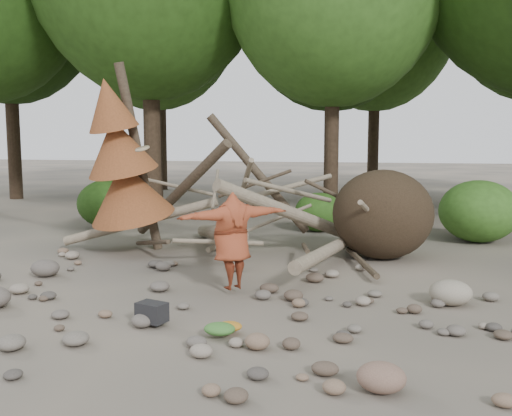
# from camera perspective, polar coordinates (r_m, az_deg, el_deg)

# --- Properties ---
(ground) EXTENTS (120.00, 120.00, 0.00)m
(ground) POSITION_cam_1_polar(r_m,az_deg,el_deg) (9.20, -4.46, -9.72)
(ground) COLOR #514C44
(ground) RESTS_ON ground
(deadfall_pile) EXTENTS (8.55, 5.24, 3.30)m
(deadfall_pile) POSITION_cam_1_polar(r_m,az_deg,el_deg) (12.78, 9.94, -0.77)
(deadfall_pile) COLOR #332619
(deadfall_pile) RESTS_ON ground
(dead_conifer) EXTENTS (2.06, 2.16, 4.35)m
(dead_conifer) POSITION_cam_1_polar(r_m,az_deg,el_deg) (13.13, -13.22, 4.43)
(dead_conifer) COLOR #4C3F30
(dead_conifer) RESTS_ON ground
(bush_left) EXTENTS (1.80, 1.80, 1.44)m
(bush_left) POSITION_cam_1_polar(r_m,az_deg,el_deg) (17.71, -14.61, 0.45)
(bush_left) COLOR #234612
(bush_left) RESTS_ON ground
(bush_mid) EXTENTS (1.40, 1.40, 1.12)m
(bush_mid) POSITION_cam_1_polar(r_m,az_deg,el_deg) (16.45, 6.31, -0.41)
(bush_mid) COLOR #2D5919
(bush_mid) RESTS_ON ground
(bush_right) EXTENTS (2.00, 2.00, 1.60)m
(bush_right) POSITION_cam_1_polar(r_m,az_deg,el_deg) (15.70, 21.39, -0.30)
(bush_right) COLOR #386920
(bush_right) RESTS_ON ground
(frisbee_thrower) EXTENTS (2.49, 1.79, 2.46)m
(frisbee_thrower) POSITION_cam_1_polar(r_m,az_deg,el_deg) (9.72, -2.42, -3.27)
(frisbee_thrower) COLOR brown
(frisbee_thrower) RESTS_ON ground
(backpack) EXTENTS (0.47, 0.38, 0.27)m
(backpack) POSITION_cam_1_polar(r_m,az_deg,el_deg) (8.34, -10.37, -10.59)
(backpack) COLOR black
(backpack) RESTS_ON ground
(cloth_green) EXTENTS (0.42, 0.35, 0.16)m
(cloth_green) POSITION_cam_1_polar(r_m,az_deg,el_deg) (7.74, -3.66, -12.32)
(cloth_green) COLOR #3A702C
(cloth_green) RESTS_ON ground
(cloth_orange) EXTENTS (0.34, 0.28, 0.12)m
(cloth_orange) POSITION_cam_1_polar(r_m,az_deg,el_deg) (7.89, -2.64, -12.07)
(cloth_orange) COLOR #AA6D1D
(cloth_orange) RESTS_ON ground
(boulder_front_right) EXTENTS (0.52, 0.47, 0.31)m
(boulder_front_right) POSITION_cam_1_polar(r_m,az_deg,el_deg) (6.33, 12.42, -16.21)
(boulder_front_right) COLOR #7E5F4F
(boulder_front_right) RESTS_ON ground
(boulder_mid_right) EXTENTS (0.67, 0.60, 0.40)m
(boulder_mid_right) POSITION_cam_1_polar(r_m,az_deg,el_deg) (9.68, 18.89, -8.00)
(boulder_mid_right) COLOR gray
(boulder_mid_right) RESTS_ON ground
(boulder_mid_left) EXTENTS (0.55, 0.50, 0.33)m
(boulder_mid_left) POSITION_cam_1_polar(r_m,az_deg,el_deg) (11.75, -20.33, -5.65)
(boulder_mid_left) COLOR #5D554E
(boulder_mid_left) RESTS_ON ground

